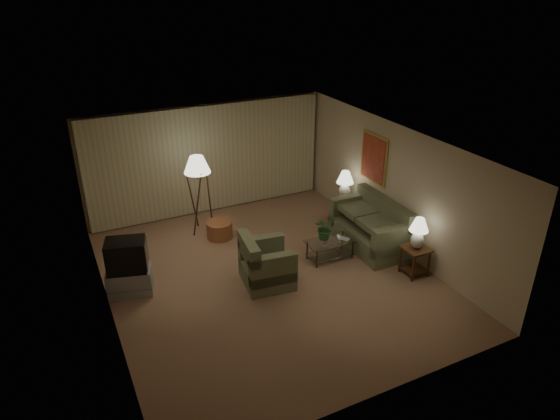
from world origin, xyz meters
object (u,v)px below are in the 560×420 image
object	(u,v)px
armchair	(267,265)
crt_tv	(126,255)
vase	(324,239)
table_lamp_near	(419,231)
coffee_table	(330,247)
floor_lamp	(199,193)
sofa	(369,228)
tv_cabinet	(130,281)
table_lamp_far	(345,183)
side_table_far	(344,206)
side_table_near	(415,256)
ottoman	(219,230)

from	to	relation	value
armchair	crt_tv	size ratio (longest dim) A/B	1.44
armchair	vase	size ratio (longest dim) A/B	7.48
table_lamp_near	crt_tv	size ratio (longest dim) A/B	0.79
coffee_table	floor_lamp	xyz separation A→B (m)	(-2.04, 2.38, 0.69)
sofa	tv_cabinet	size ratio (longest dim) A/B	2.14
table_lamp_far	side_table_far	bearing A→B (deg)	26.57
table_lamp_near	crt_tv	bearing A→B (deg)	160.45
side_table_near	table_lamp_far	distance (m)	2.67
table_lamp_near	ottoman	xyz separation A→B (m)	(-2.96, 3.15, -0.79)
sofa	side_table_far	size ratio (longest dim) A/B	3.26
side_table_near	floor_lamp	size ratio (longest dim) A/B	0.33
sofa	vase	size ratio (longest dim) A/B	12.41
floor_lamp	vase	distance (m)	3.08
coffee_table	ottoman	bearing A→B (deg)	133.04
sofa	table_lamp_far	xyz separation A→B (m)	(0.15, 1.25, 0.59)
crt_tv	vase	bearing A→B (deg)	6.81
ottoman	vase	xyz separation A→B (m)	(1.62, -1.90, 0.30)
table_lamp_near	crt_tv	world-z (taller)	table_lamp_near
table_lamp_far	floor_lamp	world-z (taller)	floor_lamp
table_lamp_far	ottoman	xyz separation A→B (m)	(-2.96, 0.55, -0.82)
crt_tv	ottoman	xyz separation A→B (m)	(2.24, 1.30, -0.61)
side_table_far	table_lamp_near	distance (m)	2.66
side_table_far	floor_lamp	distance (m)	3.44
coffee_table	tv_cabinet	distance (m)	4.05
side_table_near	table_lamp_far	bearing A→B (deg)	90.00
sofa	vase	xyz separation A→B (m)	(-1.19, -0.10, 0.07)
coffee_table	ottoman	size ratio (longest dim) A/B	1.73
table_lamp_far	ottoman	world-z (taller)	table_lamp_far
crt_tv	ottoman	size ratio (longest dim) A/B	1.40
coffee_table	table_lamp_near	bearing A→B (deg)	-46.30
coffee_table	table_lamp_far	bearing A→B (deg)	48.49
table_lamp_far	floor_lamp	size ratio (longest dim) A/B	0.38
sofa	floor_lamp	world-z (taller)	floor_lamp
side_table_near	coffee_table	world-z (taller)	side_table_near
side_table_near	table_lamp_near	distance (m)	0.58
side_table_near	ottoman	bearing A→B (deg)	133.31
sofa	crt_tv	xyz separation A→B (m)	(-5.05, 0.50, 0.38)
side_table_far	table_lamp_near	world-z (taller)	table_lamp_near
armchair	coffee_table	xyz separation A→B (m)	(1.56, 0.24, -0.13)
crt_tv	side_table_near	bearing A→B (deg)	-3.95
tv_cabinet	floor_lamp	bearing A→B (deg)	57.88
table_lamp_near	tv_cabinet	size ratio (longest dim) A/B	0.71
vase	table_lamp_near	bearing A→B (deg)	-42.91
table_lamp_far	floor_lamp	xyz separation A→B (m)	(-3.23, 1.03, -0.05)
ottoman	vase	size ratio (longest dim) A/B	3.69
armchair	side_table_near	distance (m)	2.94
armchair	table_lamp_near	distance (m)	2.99
vase	side_table_far	bearing A→B (deg)	45.11
table_lamp_far	sofa	bearing A→B (deg)	-96.84
armchair	tv_cabinet	distance (m)	2.59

